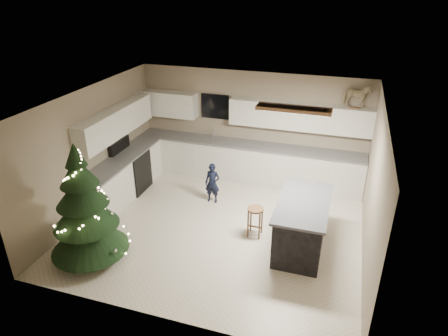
{
  "coord_description": "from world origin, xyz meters",
  "views": [
    {
      "loc": [
        2.13,
        -6.36,
        4.54
      ],
      "look_at": [
        0.0,
        0.35,
        1.15
      ],
      "focal_mm": 32.0,
      "sensor_mm": 36.0,
      "label": 1
    }
  ],
  "objects_px": {
    "island": "(302,225)",
    "toddler": "(212,183)",
    "bar_stool": "(255,215)",
    "christmas_tree": "(85,214)",
    "rocking_horse": "(356,96)"
  },
  "relations": [
    {
      "from": "bar_stool",
      "to": "island",
      "type": "bearing_deg",
      "value": -6.73
    },
    {
      "from": "toddler",
      "to": "rocking_horse",
      "type": "relative_size",
      "value": 1.53
    },
    {
      "from": "christmas_tree",
      "to": "toddler",
      "type": "distance_m",
      "value": 2.92
    },
    {
      "from": "christmas_tree",
      "to": "toddler",
      "type": "relative_size",
      "value": 2.43
    },
    {
      "from": "christmas_tree",
      "to": "rocking_horse",
      "type": "relative_size",
      "value": 3.71
    },
    {
      "from": "island",
      "to": "christmas_tree",
      "type": "height_order",
      "value": "christmas_tree"
    },
    {
      "from": "christmas_tree",
      "to": "rocking_horse",
      "type": "xyz_separation_m",
      "value": [
        4.15,
        3.92,
        1.36
      ]
    },
    {
      "from": "rocking_horse",
      "to": "christmas_tree",
      "type": "bearing_deg",
      "value": 136.02
    },
    {
      "from": "island",
      "to": "bar_stool",
      "type": "distance_m",
      "value": 0.89
    },
    {
      "from": "bar_stool",
      "to": "christmas_tree",
      "type": "relative_size",
      "value": 0.27
    },
    {
      "from": "bar_stool",
      "to": "rocking_horse",
      "type": "height_order",
      "value": "rocking_horse"
    },
    {
      "from": "island",
      "to": "toddler",
      "type": "bearing_deg",
      "value": 152.84
    },
    {
      "from": "rocking_horse",
      "to": "island",
      "type": "bearing_deg",
      "value": 167.62
    },
    {
      "from": "island",
      "to": "rocking_horse",
      "type": "height_order",
      "value": "rocking_horse"
    },
    {
      "from": "bar_stool",
      "to": "rocking_horse",
      "type": "distance_m",
      "value": 3.36
    }
  ]
}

